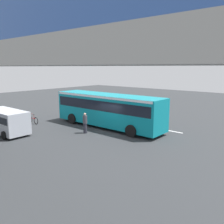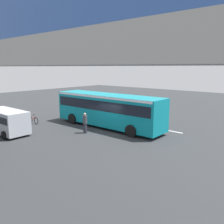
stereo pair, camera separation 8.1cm
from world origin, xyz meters
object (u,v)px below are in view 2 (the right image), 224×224
Objects in this scene: parked_van at (6,120)px; traffic_sign at (113,102)px; city_bus at (108,108)px; bicycle_red at (33,120)px; bicycle_blue at (15,120)px; pedestrian at (85,123)px; bicycle_orange at (19,117)px.

traffic_sign reaches higher than parked_van.
city_bus reaches higher than traffic_sign.
bicycle_red is 0.63× the size of traffic_sign.
bicycle_blue is 0.99× the size of pedestrian.
parked_van reaches higher than bicycle_blue.
bicycle_red is 1.83m from bicycle_blue.
parked_van is 6.81m from pedestrian.
parked_van is 3.97m from bicycle_red.
traffic_sign is at bearing -136.45° from bicycle_orange.
bicycle_orange is 10.27m from traffic_sign.
pedestrian is at bearing -164.34° from bicycle_blue.
city_bus is 6.52× the size of bicycle_orange.
parked_van reaches higher than bicycle_orange.
bicycle_red is at bearing 53.20° from traffic_sign.
bicycle_orange is 0.99× the size of pedestrian.
traffic_sign reaches higher than pedestrian.
city_bus reaches higher than bicycle_blue.
bicycle_blue is 10.31m from traffic_sign.
bicycle_orange is (9.15, 4.11, -1.51)m from city_bus.
bicycle_blue is at bearing -37.81° from parked_van.
bicycle_blue is 0.63× the size of traffic_sign.
bicycle_red is at bearing -172.92° from bicycle_orange.
pedestrian is (0.08, 2.87, -1.00)m from city_bus.
traffic_sign reaches higher than bicycle_blue.
city_bus is at bearing -155.83° from bicycle_orange.
bicycle_red is at bearing 29.28° from city_bus.
city_bus is 3.04m from pedestrian.
city_bus is 7.94m from bicycle_red.
bicycle_orange is 2.36m from bicycle_red.
pedestrian is 0.64× the size of traffic_sign.
pedestrian is (-9.07, -1.23, 0.51)m from bicycle_orange.
city_bus is 6.52× the size of bicycle_red.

